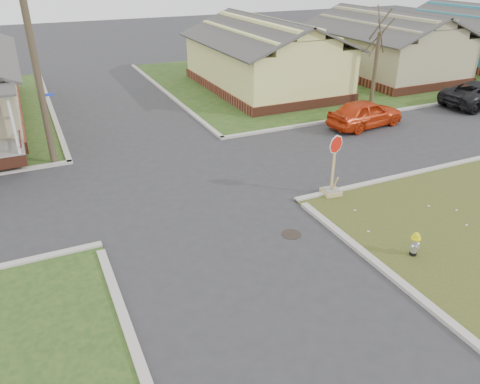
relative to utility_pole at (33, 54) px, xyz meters
name	(u,v)px	position (x,y,z in m)	size (l,w,h in m)	color
ground	(223,242)	(4.20, -8.90, -4.66)	(120.00, 120.00, 0.00)	#2C2C2F
verge_far_right	(388,68)	(26.20, 9.10, -4.64)	(37.00, 19.00, 0.05)	#224117
curbs	(174,181)	(4.20, -3.90, -4.66)	(80.00, 40.00, 0.12)	#AEA99D
manhole	(291,234)	(6.40, -9.40, -4.66)	(0.64, 0.64, 0.01)	black
side_house_yellow	(264,56)	(14.20, 7.60, -2.47)	(7.60, 11.60, 4.70)	brown
side_house_tan	(384,45)	(24.20, 7.60, -2.47)	(7.60, 11.60, 4.70)	brown
side_house_teal	(480,36)	(34.20, 7.60, -2.47)	(7.60, 11.60, 4.70)	brown
utility_pole	(33,54)	(0.00, 0.00, 0.00)	(1.80, 0.28, 9.00)	#3B2E22
tree_mid_right	(375,70)	(18.20, 1.30, -2.51)	(0.22, 0.22, 4.20)	#3B2E22
fire_hydrant	(415,243)	(9.09, -11.99, -4.18)	(0.29, 0.29, 0.78)	black
stop_sign	(332,182)	(9.18, -7.59, -4.10)	(0.67, 0.65, 2.35)	tan
red_sedan	(365,113)	(15.35, -1.70, -3.93)	(1.72, 4.27, 1.45)	red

